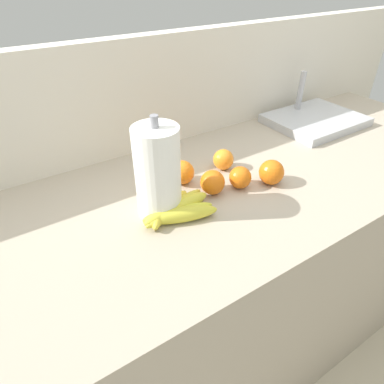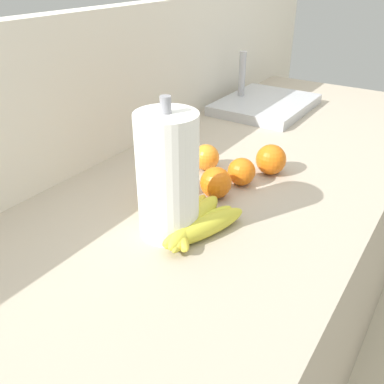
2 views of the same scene
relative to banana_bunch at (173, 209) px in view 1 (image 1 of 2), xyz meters
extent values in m
plane|color=beige|center=(0.28, 0.03, -0.95)|extent=(6.00, 6.00, 0.00)
cube|color=#ADA08C|center=(0.28, 0.03, -0.48)|extent=(1.97, 0.68, 0.93)
cube|color=silver|center=(0.28, 0.40, -0.30)|extent=(2.37, 0.06, 1.30)
ellipsoid|color=gold|center=(0.00, -0.03, 0.00)|extent=(0.20, 0.10, 0.04)
ellipsoid|color=gold|center=(0.01, -0.02, 0.00)|extent=(0.20, 0.07, 0.04)
ellipsoid|color=gold|center=(0.01, -0.01, 0.00)|extent=(0.21, 0.07, 0.04)
ellipsoid|color=gold|center=(0.01, 0.00, 0.00)|extent=(0.21, 0.10, 0.04)
ellipsoid|color=gold|center=(-0.01, 0.01, 0.00)|extent=(0.17, 0.11, 0.04)
ellipsoid|color=gold|center=(-0.01, 0.03, 0.00)|extent=(0.16, 0.16, 0.03)
ellipsoid|color=gold|center=(-0.02, 0.03, 0.00)|extent=(0.15, 0.18, 0.04)
sphere|color=orange|center=(0.26, 0.12, 0.01)|extent=(0.07, 0.07, 0.07)
sphere|color=orange|center=(0.33, -0.03, 0.02)|extent=(0.08, 0.08, 0.08)
sphere|color=orange|center=(0.23, 0.01, 0.01)|extent=(0.07, 0.07, 0.07)
sphere|color=orange|center=(0.15, 0.03, 0.02)|extent=(0.07, 0.07, 0.07)
sphere|color=orange|center=(0.10, 0.12, 0.02)|extent=(0.07, 0.07, 0.07)
cylinder|color=white|center=(-0.02, 0.03, 0.10)|extent=(0.12, 0.12, 0.24)
cylinder|color=gray|center=(-0.02, 0.03, 0.12)|extent=(0.02, 0.02, 0.27)
cube|color=#B7BABF|center=(0.79, 0.20, 0.00)|extent=(0.36, 0.29, 0.03)
cylinder|color=#B2B2B7|center=(0.79, 0.30, 0.09)|extent=(0.02, 0.02, 0.16)
camera|label=1|loc=(-0.34, -0.62, 0.55)|focal=31.53mm
camera|label=2|loc=(-0.58, -0.39, 0.46)|focal=39.50mm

